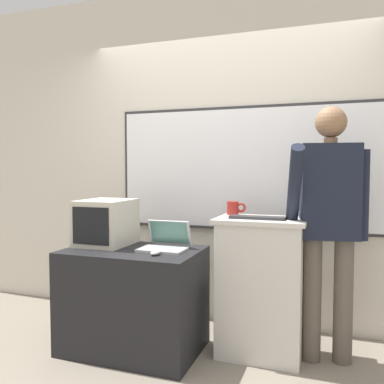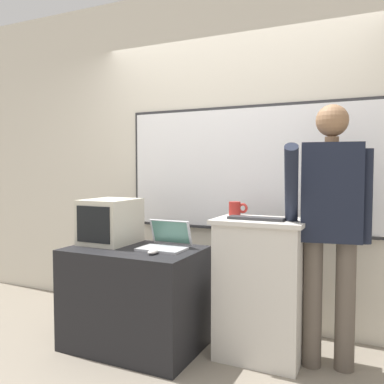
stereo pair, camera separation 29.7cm
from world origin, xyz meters
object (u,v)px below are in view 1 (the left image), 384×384
person_presenter (329,216)px  laptop (166,242)px  side_desk (134,299)px  computer_mouse_by_laptop (155,253)px  crt_monitor (106,222)px  wireless_keyboard (257,218)px  coffee_mug (234,208)px  lectern_podium (261,286)px

person_presenter → laptop: (-1.14, -0.19, -0.21)m
side_desk → computer_mouse_by_laptop: (0.24, -0.14, 0.40)m
side_desk → crt_monitor: crt_monitor is taller
side_desk → computer_mouse_by_laptop: bearing=-29.3°
wireless_keyboard → coffee_mug: coffee_mug is taller
side_desk → person_presenter: (1.37, 0.27, 0.65)m
computer_mouse_by_laptop → coffee_mug: size_ratio=0.68×
wireless_keyboard → crt_monitor: bearing=-175.8°
crt_monitor → coffee_mug: bearing=16.8°
lectern_podium → wireless_keyboard: wireless_keyboard is taller
laptop → wireless_keyboard: (0.66, 0.09, 0.20)m
laptop → crt_monitor: (-0.50, 0.00, 0.12)m
person_presenter → computer_mouse_by_laptop: (-1.12, -0.41, -0.25)m
wireless_keyboard → crt_monitor: size_ratio=0.89×
person_presenter → crt_monitor: size_ratio=4.08×
laptop → wireless_keyboard: wireless_keyboard is taller
crt_monitor → lectern_podium: bearing=6.7°
person_presenter → coffee_mug: 0.70m
person_presenter → laptop: bearing=179.0°
computer_mouse_by_laptop → crt_monitor: crt_monitor is taller
person_presenter → computer_mouse_by_laptop: 1.22m
person_presenter → laptop: 1.18m
laptop → crt_monitor: 0.52m
side_desk → laptop: laptop is taller
side_desk → coffee_mug: bearing=29.1°
lectern_podium → person_presenter: bearing=5.7°
wireless_keyboard → laptop: bearing=-172.7°
lectern_podium → laptop: lectern_podium is taller
laptop → computer_mouse_by_laptop: bearing=-85.3°
side_desk → wireless_keyboard: 1.10m
person_presenter → wireless_keyboard: (-0.48, -0.10, -0.02)m
laptop → coffee_mug: 0.58m
side_desk → crt_monitor: (-0.28, 0.09, 0.55)m
lectern_podium → coffee_mug: 0.61m
laptop → wireless_keyboard: size_ratio=0.87×
crt_monitor → computer_mouse_by_laptop: bearing=-23.1°
laptop → crt_monitor: size_ratio=0.78×
computer_mouse_by_laptop → crt_monitor: size_ratio=0.23×
side_desk → laptop: 0.49m
lectern_podium → side_desk: 0.94m
side_desk → laptop: size_ratio=2.92×
lectern_podium → crt_monitor: 1.27m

